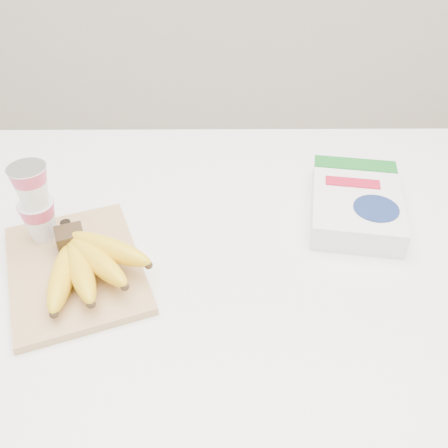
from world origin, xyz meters
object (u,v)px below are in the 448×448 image
(cutting_board, at_px, (75,268))
(bananas, at_px, (86,262))
(yogurt_stack, at_px, (35,201))
(table, at_px, (202,384))
(cereal_box, at_px, (356,203))

(cutting_board, xyz_separation_m, bananas, (0.03, -0.02, 0.04))
(bananas, relative_size, yogurt_stack, 1.36)
(table, relative_size, cutting_board, 4.30)
(yogurt_stack, distance_m, cereal_box, 0.60)
(cutting_board, bearing_deg, yogurt_stack, 112.54)
(bananas, bearing_deg, table, 32.15)
(table, relative_size, cereal_box, 4.70)
(table, height_order, cereal_box, cereal_box)
(bananas, height_order, cereal_box, bananas)
(table, distance_m, yogurt_stack, 0.64)
(yogurt_stack, bearing_deg, bananas, -44.22)
(table, distance_m, bananas, 0.56)
(table, height_order, bananas, bananas)
(cutting_board, bearing_deg, cereal_box, -3.58)
(table, xyz_separation_m, cereal_box, (0.32, 0.07, 0.51))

